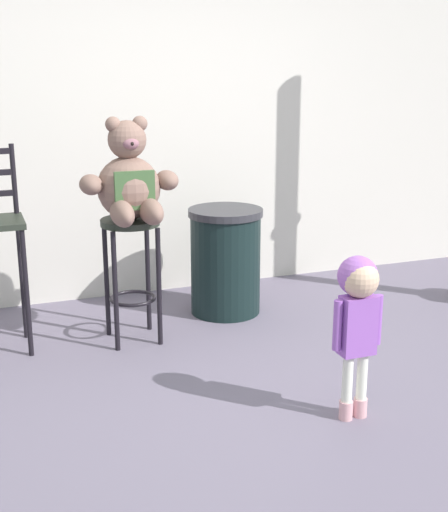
# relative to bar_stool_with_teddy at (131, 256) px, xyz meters

# --- Properties ---
(ground_plane) EXTENTS (24.00, 24.00, 0.00)m
(ground_plane) POSITION_rel_bar_stool_with_teddy_xyz_m (0.53, -1.18, -0.57)
(ground_plane) COLOR slate
(building_wall) EXTENTS (6.91, 0.30, 3.61)m
(building_wall) POSITION_rel_bar_stool_with_teddy_xyz_m (0.53, 1.09, 1.23)
(building_wall) COLOR silver
(building_wall) RESTS_ON ground_plane
(bar_stool_with_teddy) EXTENTS (0.37, 0.37, 0.81)m
(bar_stool_with_teddy) POSITION_rel_bar_stool_with_teddy_xyz_m (0.00, 0.00, 0.00)
(bar_stool_with_teddy) COLOR #252B22
(bar_stool_with_teddy) RESTS_ON ground_plane
(teddy_bear) EXTENTS (0.62, 0.55, 0.64)m
(teddy_bear) POSITION_rel_bar_stool_with_teddy_xyz_m (-0.00, -0.03, 0.47)
(teddy_bear) COLOR #806155
(teddy_bear) RESTS_ON bar_stool_with_teddy
(child_walking) EXTENTS (0.27, 0.22, 0.86)m
(child_walking) POSITION_rel_bar_stool_with_teddy_xyz_m (0.81, -1.42, 0.05)
(child_walking) COLOR #DDA1A8
(child_walking) RESTS_ON ground_plane
(trash_bin) EXTENTS (0.53, 0.53, 0.77)m
(trash_bin) POSITION_rel_bar_stool_with_teddy_xyz_m (0.75, 0.29, -0.19)
(trash_bin) COLOR black
(trash_bin) RESTS_ON ground_plane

